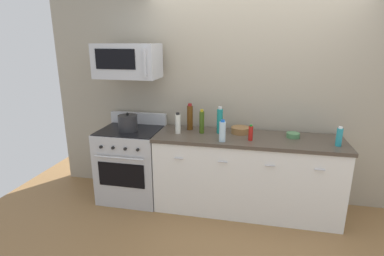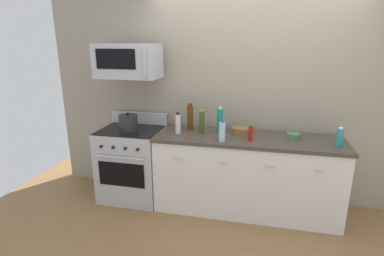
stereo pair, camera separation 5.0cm
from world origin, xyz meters
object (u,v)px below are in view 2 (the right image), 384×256
Objects in this scene: range_oven at (133,163)px; bottle_hot_sauce_red at (251,133)px; bowl_green_glaze at (293,136)px; stockpot at (128,123)px; bottle_sparkling_teal at (220,121)px; bowl_wooden_salad at (240,130)px; bottle_vinegar_white at (178,124)px; microwave at (128,61)px; bottle_wine_amber at (190,117)px; bottle_olive_oil at (202,122)px; bottle_dish_soap at (340,138)px; bottle_water_clear at (222,131)px.

range_oven is 6.03× the size of bottle_hot_sauce_red.
stockpot is (-1.94, -0.14, 0.07)m from bowl_green_glaze.
bowl_wooden_salad is (0.24, 0.05, -0.11)m from bottle_sparkling_teal.
bottle_hot_sauce_red is at bearing -5.96° from bottle_vinegar_white.
bowl_green_glaze is at bearing 4.10° from stockpot.
bottle_sparkling_teal is (0.48, 0.11, 0.03)m from bottle_vinegar_white.
microwave reaches higher than bottle_wine_amber.
bottle_vinegar_white is (-0.10, -0.19, -0.04)m from bottle_wine_amber.
bottle_wine_amber is at bearing 9.05° from microwave.
range_oven is at bearing -174.42° from bowl_wooden_salad.
bottle_sparkling_teal reaches higher than range_oven.
bottle_vinegar_white reaches higher than bowl_green_glaze.
bottle_wine_amber is 0.39m from bottle_sparkling_teal.
bottle_olive_oil is 1.94× the size of bowl_green_glaze.
bottle_olive_oil is at bearing 2.55° from range_oven.
bottle_dish_soap is (2.38, -0.11, 0.55)m from range_oven.
bottle_wine_amber is at bearing 177.32° from bowl_wooden_salad.
bottle_sparkling_teal is at bearing 12.01° from bottle_olive_oil.
range_oven is 1.32m from bottle_water_clear.
bottle_water_clear is at bearing -19.19° from bottle_vinegar_white.
bottle_water_clear is (1.17, -0.26, -0.71)m from microwave.
bottle_olive_oil is 0.47m from bowl_wooden_salad.
bottle_dish_soap is at bearing -1.37° from stockpot.
bowl_green_glaze is (0.84, 0.00, -0.12)m from bottle_sparkling_teal.
bottle_wine_amber is 1.84× the size of bottle_hot_sauce_red.
bottle_water_clear is 0.76× the size of bottle_sparkling_teal.
bottle_wine_amber is 1.02× the size of bottle_sparkling_teal.
bottle_hot_sauce_red is 0.81× the size of bowl_wooden_salad.
bottle_hot_sauce_red is 1.19× the size of bowl_green_glaze.
bottle_olive_oil reaches higher than range_oven.
bottle_hot_sauce_red is (-0.91, -0.01, -0.01)m from bottle_dish_soap.
bottle_water_clear is at bearing -40.50° from bottle_wine_amber.
bottle_water_clear is at bearing -12.73° from microwave.
bottle_vinegar_white is 0.75m from bowl_wooden_salad.
microwave is 1.30m from bottle_sparkling_teal.
bottle_wine_amber reaches higher than bowl_green_glaze.
range_oven is 1.28m from microwave.
microwave is 1.00m from bottle_wine_amber.
bottle_water_clear is (-1.21, -0.11, 0.02)m from bottle_dish_soap.
microwave is 3.06× the size of bottle_water_clear.
bottle_sparkling_teal is 1.11m from stockpot.
bottle_wine_amber is 0.63m from bowl_wooden_salad.
bottle_sparkling_teal reaches higher than bowl_wooden_salad.
bowl_green_glaze is at bearing 2.52° from bottle_olive_oil.
bottle_sparkling_teal is 1.11× the size of bottle_olive_oil.
bottle_dish_soap is 0.86× the size of bottle_water_clear.
bottle_wine_amber is (-1.65, 0.27, 0.06)m from bottle_dish_soap.
bottle_sparkling_teal reaches higher than bowl_green_glaze.
bowl_wooden_salad is at bearing 166.80° from bottle_dish_soap.
bowl_wooden_salad is (1.35, 0.13, 0.49)m from range_oven.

